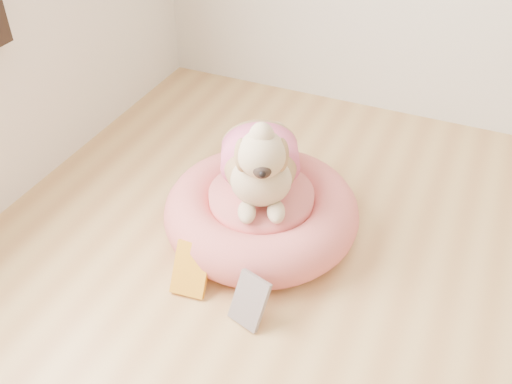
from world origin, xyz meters
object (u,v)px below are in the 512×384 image
at_px(pet_bed, 261,212).
at_px(book_yellow, 191,269).
at_px(dog, 261,147).
at_px(book_white, 249,301).

relative_size(pet_bed, book_yellow, 4.03).
height_order(dog, book_white, dog).
distance_m(pet_bed, book_white, 0.43).
distance_m(pet_bed, book_yellow, 0.38).
xyz_separation_m(dog, book_yellow, (-0.09, -0.38, -0.29)).
bearing_deg(book_white, pet_bed, 124.73).
distance_m(dog, book_yellow, 0.49).
height_order(book_yellow, book_white, book_white).
xyz_separation_m(dog, book_white, (0.15, -0.43, -0.29)).
bearing_deg(book_yellow, dog, 69.88).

